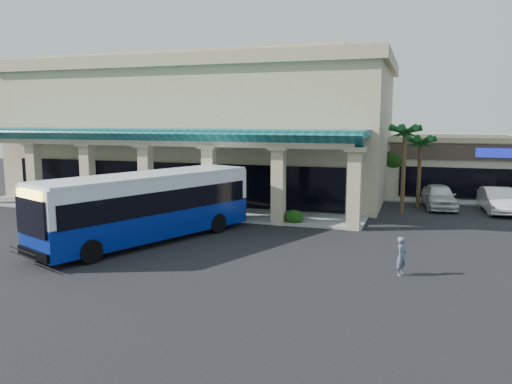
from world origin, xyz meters
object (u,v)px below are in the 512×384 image
at_px(transit_bus, 148,208).
at_px(car_silver, 439,196).
at_px(car_white, 498,200).
at_px(pedestrian, 402,256).

height_order(transit_bus, car_silver, transit_bus).
distance_m(transit_bus, car_silver, 21.04).
bearing_deg(car_white, transit_bus, -146.37).
bearing_deg(car_silver, transit_bus, -141.70).
height_order(pedestrian, car_silver, car_silver).
bearing_deg(transit_bus, car_silver, 68.27).
bearing_deg(transit_bus, car_white, 60.99).
bearing_deg(transit_bus, pedestrian, 14.54).
xyz_separation_m(transit_bus, car_white, (18.44, 14.62, -0.93)).
bearing_deg(car_white, car_silver, 168.81).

